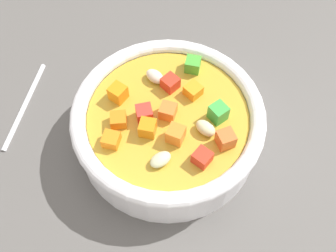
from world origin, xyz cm
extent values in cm
cube|color=#565451|center=(0.00, 0.00, -1.00)|extent=(140.00, 140.00, 2.00)
cylinder|color=white|center=(0.00, 0.00, 2.26)|extent=(19.53, 19.53, 4.52)
torus|color=white|center=(0.00, 0.00, 5.00)|extent=(19.98, 19.98, 1.62)
cylinder|color=gold|center=(0.00, 0.00, 4.72)|extent=(16.65, 16.65, 0.40)
cube|color=orange|center=(6.15, -1.63, 5.50)|extent=(2.15, 2.15, 1.17)
cube|color=orange|center=(2.82, 0.29, 5.69)|extent=(2.17, 2.17, 1.55)
cube|color=orange|center=(1.43, 2.49, 5.77)|extent=(2.04, 2.04, 1.70)
cube|color=red|center=(1.89, -1.48, 5.66)|extent=(2.16, 2.16, 1.50)
ellipsoid|color=beige|center=(-1.23, 3.97, 5.51)|extent=(1.54, 2.27, 1.19)
cube|color=red|center=(1.40, 5.92, 5.59)|extent=(1.72, 1.72, 1.35)
cube|color=orange|center=(0.08, -0.23, 5.62)|extent=(2.11, 2.11, 1.40)
ellipsoid|color=beige|center=(4.25, 3.23, 5.40)|extent=(2.40, 1.76, 0.96)
cube|color=orange|center=(2.12, -5.15, 5.76)|extent=(1.79, 1.79, 1.69)
cube|color=green|center=(-6.15, -2.32, 5.66)|extent=(2.16, 2.16, 1.48)
cube|color=orange|center=(-3.72, 0.32, 5.52)|extent=(1.60, 1.60, 1.21)
cube|color=orange|center=(4.16, -2.81, 5.51)|extent=(2.21, 2.21, 1.20)
ellipsoid|color=beige|center=(-2.21, -4.18, 5.48)|extent=(1.47, 2.23, 1.13)
cube|color=red|center=(-2.68, -2.33, 5.61)|extent=(1.58, 1.58, 1.38)
cube|color=green|center=(-3.28, 3.79, 5.85)|extent=(1.77, 1.77, 1.87)
cube|color=#D7612A|center=(-1.55, 6.24, 5.77)|extent=(2.07, 2.07, 1.71)
cylinder|color=silver|center=(8.84, -15.23, 0.30)|extent=(10.69, 7.40, 0.61)
camera|label=1|loc=(15.08, 15.01, 38.14)|focal=41.39mm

